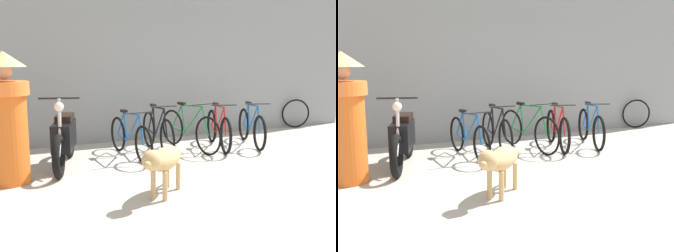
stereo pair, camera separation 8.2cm
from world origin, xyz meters
TOP-DOWN VIEW (x-y plane):
  - ground_plane at (0.00, 0.00)m, footprint 60.00×60.00m
  - shop_wall_back at (0.00, 3.32)m, footprint 9.89×0.20m
  - bicycle_0 at (-1.19, 1.87)m, footprint 0.46×1.70m
  - bicycle_1 at (-0.62, 2.02)m, footprint 0.46×1.69m
  - bicycle_2 at (0.00, 1.99)m, footprint 0.48×1.74m
  - bicycle_3 at (0.57, 1.90)m, footprint 0.58×1.64m
  - bicycle_4 at (1.28, 1.85)m, footprint 0.61×1.60m
  - motorcycle at (-2.30, 1.69)m, footprint 0.69×1.79m
  - stray_dog at (-1.41, -0.14)m, footprint 0.95×0.94m
  - person_in_robes at (-3.11, 1.17)m, footprint 0.62×0.62m
  - spare_tire_right at (3.45, 3.07)m, footprint 0.68×0.25m

SIDE VIEW (x-z plane):
  - ground_plane at x=0.00m, z-range 0.00..0.00m
  - bicycle_0 at x=-1.19m, z-range -0.07..0.76m
  - spare_tire_right at x=3.45m, z-range 0.00..0.70m
  - bicycle_4 at x=1.28m, z-range -0.08..0.78m
  - bicycle_3 at x=0.57m, z-range -0.08..0.79m
  - bicycle_1 at x=-0.62m, z-range -0.08..0.81m
  - bicycle_2 at x=0.00m, z-range -0.08..0.82m
  - motorcycle at x=-2.30m, z-range -0.11..1.01m
  - stray_dog at x=-1.41m, z-range 0.13..0.78m
  - person_in_robes at x=-3.11m, z-range 0.03..1.79m
  - shop_wall_back at x=0.00m, z-range 0.00..3.35m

